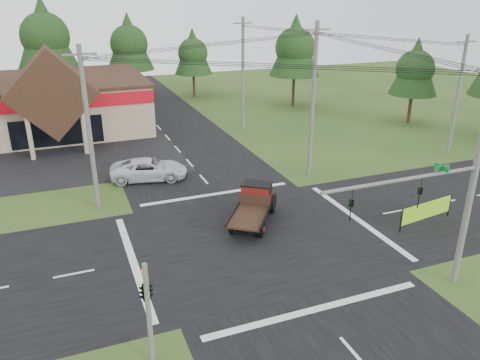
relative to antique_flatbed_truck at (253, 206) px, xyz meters
name	(u,v)px	position (x,y,z in m)	size (l,w,h in m)	color
ground	(255,239)	(-0.68, -1.95, -1.13)	(120.00, 120.00, 0.00)	#284C1B
road_ns	(255,239)	(-0.68, -1.95, -1.12)	(12.00, 120.00, 0.02)	black
road_ew	(255,239)	(-0.68, -1.95, -1.12)	(120.00, 12.00, 0.02)	black
parking_apron	(10,165)	(-14.68, 17.05, -1.12)	(28.00, 14.00, 0.02)	black
traffic_signal_mast	(441,205)	(5.14, -9.45, 3.29)	(8.12, 0.24, 7.00)	#595651
traffic_signal_corner	(145,282)	(-8.18, -9.27, 2.39)	(0.53, 2.48, 4.40)	#595651
utility_pole_nr	(475,175)	(6.82, -9.45, 4.51)	(2.00, 0.30, 11.00)	#595651
utility_pole_nw	(89,128)	(-8.68, 6.05, 4.25)	(2.00, 0.30, 10.50)	#595651
utility_pole_ne	(313,100)	(7.32, 6.05, 4.76)	(2.00, 0.30, 11.50)	#595651
utility_pole_far	(458,95)	(21.32, 6.05, 4.10)	(2.00, 0.30, 10.20)	#595651
utility_pole_n	(243,74)	(7.32, 20.05, 4.61)	(2.00, 0.30, 11.20)	#595651
tree_row_c	(45,34)	(-10.68, 39.05, 7.59)	(7.28, 7.28, 13.13)	#332316
tree_row_d	(129,42)	(-0.68, 40.05, 6.24)	(6.16, 6.16, 11.11)	#332316
tree_row_e	(193,52)	(7.32, 38.05, 4.90)	(5.04, 5.04, 9.09)	#332316
tree_side_ne	(295,46)	(17.32, 28.05, 6.24)	(6.16, 6.16, 11.11)	#332316
tree_side_e_near	(415,67)	(25.32, 16.05, 4.90)	(5.04, 5.04, 9.09)	#332316
antique_flatbed_truck	(253,206)	(0.00, 0.00, 0.00)	(2.07, 5.42, 2.27)	#5F130D
roadside_banner	(426,213)	(9.86, -3.98, -0.38)	(4.41, 0.13, 1.51)	#92DB1D
white_pickup	(149,169)	(-4.50, 9.71, -0.34)	(2.64, 5.73, 1.59)	silver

